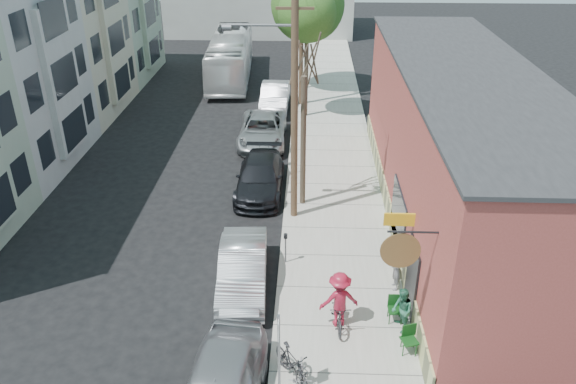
{
  "coord_description": "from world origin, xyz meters",
  "views": [
    {
      "loc": [
        3.03,
        -15.87,
        12.38
      ],
      "look_at": [
        2.22,
        4.55,
        1.5
      ],
      "focal_mm": 35.0,
      "sensor_mm": 36.0,
      "label": 1
    }
  ],
  "objects_px": {
    "tree_bare": "(303,143)",
    "tree_leafy_mid": "(307,14)",
    "patio_chair_b": "(395,310)",
    "car_2": "(260,177)",
    "patio_chair_a": "(409,340)",
    "car_4": "(275,97)",
    "parking_meter_far": "(292,158)",
    "patron_grey": "(397,269)",
    "parked_bike_a": "(292,364)",
    "parked_bike_b": "(301,379)",
    "cyclist": "(339,299)",
    "patron_green": "(402,310)",
    "car_3": "(262,130)",
    "sign_post": "(279,348)",
    "car_1": "(243,269)",
    "bus": "(230,57)",
    "tree_leafy_far": "(308,5)",
    "utility_pole_near": "(293,98)",
    "parking_meter_near": "(286,243)"
  },
  "relations": [
    {
      "from": "cyclist",
      "to": "patron_grey",
      "type": "bearing_deg",
      "value": -149.19
    },
    {
      "from": "utility_pole_near",
      "to": "parked_bike_a",
      "type": "bearing_deg",
      "value": -88.23
    },
    {
      "from": "utility_pole_near",
      "to": "car_3",
      "type": "distance_m",
      "value": 9.64
    },
    {
      "from": "patio_chair_b",
      "to": "car_4",
      "type": "distance_m",
      "value": 21.18
    },
    {
      "from": "patio_chair_a",
      "to": "patron_grey",
      "type": "relative_size",
      "value": 0.54
    },
    {
      "from": "tree_leafy_mid",
      "to": "patio_chair_a",
      "type": "relative_size",
      "value": 8.94
    },
    {
      "from": "car_3",
      "to": "patron_grey",
      "type": "bearing_deg",
      "value": -67.11
    },
    {
      "from": "patron_green",
      "to": "car_2",
      "type": "relative_size",
      "value": 0.3
    },
    {
      "from": "tree_bare",
      "to": "parking_meter_far",
      "type": "bearing_deg",
      "value": 100.59
    },
    {
      "from": "parked_bike_a",
      "to": "car_1",
      "type": "height_order",
      "value": "car_1"
    },
    {
      "from": "tree_leafy_far",
      "to": "patron_grey",
      "type": "distance_m",
      "value": 23.75
    },
    {
      "from": "car_3",
      "to": "patio_chair_a",
      "type": "bearing_deg",
      "value": -71.26
    },
    {
      "from": "parking_meter_far",
      "to": "sign_post",
      "type": "bearing_deg",
      "value": -89.59
    },
    {
      "from": "sign_post",
      "to": "car_4",
      "type": "distance_m",
      "value": 23.81
    },
    {
      "from": "car_4",
      "to": "parking_meter_near",
      "type": "bearing_deg",
      "value": -84.88
    },
    {
      "from": "patron_grey",
      "to": "patron_green",
      "type": "xyz_separation_m",
      "value": [
        -0.12,
        -2.13,
        -0.05
      ]
    },
    {
      "from": "car_2",
      "to": "patio_chair_a",
      "type": "bearing_deg",
      "value": -62.45
    },
    {
      "from": "patio_chair_b",
      "to": "cyclist",
      "type": "bearing_deg",
      "value": -173.64
    },
    {
      "from": "parking_meter_far",
      "to": "patio_chair_b",
      "type": "bearing_deg",
      "value": -71.13
    },
    {
      "from": "parked_bike_b",
      "to": "car_2",
      "type": "height_order",
      "value": "car_2"
    },
    {
      "from": "parked_bike_a",
      "to": "parked_bike_b",
      "type": "height_order",
      "value": "parked_bike_a"
    },
    {
      "from": "patron_grey",
      "to": "car_3",
      "type": "distance_m",
      "value": 14.33
    },
    {
      "from": "utility_pole_near",
      "to": "patio_chair_b",
      "type": "xyz_separation_m",
      "value": [
        3.52,
        -6.64,
        -4.82
      ]
    },
    {
      "from": "car_3",
      "to": "car_4",
      "type": "bearing_deg",
      "value": 85.88
    },
    {
      "from": "tree_leafy_far",
      "to": "patron_grey",
      "type": "height_order",
      "value": "tree_leafy_far"
    },
    {
      "from": "tree_leafy_far",
      "to": "parked_bike_b",
      "type": "bearing_deg",
      "value": -89.72
    },
    {
      "from": "car_3",
      "to": "parked_bike_b",
      "type": "bearing_deg",
      "value": -82.69
    },
    {
      "from": "parking_meter_far",
      "to": "tree_leafy_mid",
      "type": "xyz_separation_m",
      "value": [
        0.55,
        8.31,
        5.32
      ]
    },
    {
      "from": "parked_bike_a",
      "to": "car_3",
      "type": "relative_size",
      "value": 0.33
    },
    {
      "from": "patio_chair_b",
      "to": "tree_leafy_mid",
      "type": "bearing_deg",
      "value": 98.76
    },
    {
      "from": "tree_leafy_mid",
      "to": "sign_post",
      "type": "bearing_deg",
      "value": -91.16
    },
    {
      "from": "sign_post",
      "to": "car_2",
      "type": "relative_size",
      "value": 0.54
    },
    {
      "from": "patron_grey",
      "to": "car_1",
      "type": "height_order",
      "value": "patron_grey"
    },
    {
      "from": "patio_chair_b",
      "to": "cyclist",
      "type": "distance_m",
      "value": 1.91
    },
    {
      "from": "parking_meter_far",
      "to": "patio_chair_a",
      "type": "distance_m",
      "value": 12.73
    },
    {
      "from": "tree_leafy_mid",
      "to": "car_1",
      "type": "distance_m",
      "value": 18.22
    },
    {
      "from": "patio_chair_a",
      "to": "parked_bike_a",
      "type": "bearing_deg",
      "value": -178.2
    },
    {
      "from": "sign_post",
      "to": "utility_pole_near",
      "type": "relative_size",
      "value": 0.28
    },
    {
      "from": "patio_chair_b",
      "to": "patron_green",
      "type": "relative_size",
      "value": 0.58
    },
    {
      "from": "patio_chair_a",
      "to": "patio_chair_b",
      "type": "xyz_separation_m",
      "value": [
        -0.24,
        1.4,
        0.0
      ]
    },
    {
      "from": "sign_post",
      "to": "parked_bike_a",
      "type": "height_order",
      "value": "sign_post"
    },
    {
      "from": "patio_chair_a",
      "to": "car_4",
      "type": "bearing_deg",
      "value": 86.35
    },
    {
      "from": "parked_bike_a",
      "to": "car_2",
      "type": "height_order",
      "value": "car_2"
    },
    {
      "from": "patio_chair_a",
      "to": "bus",
      "type": "distance_m",
      "value": 30.05
    },
    {
      "from": "parking_meter_far",
      "to": "parked_bike_a",
      "type": "xyz_separation_m",
      "value": [
        0.43,
        -13.31,
        -0.29
      ]
    },
    {
      "from": "car_1",
      "to": "parked_bike_a",
      "type": "bearing_deg",
      "value": -70.46
    },
    {
      "from": "car_4",
      "to": "bus",
      "type": "xyz_separation_m",
      "value": [
        -3.73,
        6.67,
        0.83
      ]
    },
    {
      "from": "tree_bare",
      "to": "tree_leafy_mid",
      "type": "distance_m",
      "value": 11.72
    },
    {
      "from": "tree_bare",
      "to": "cyclist",
      "type": "bearing_deg",
      "value": -80.86
    },
    {
      "from": "patron_green",
      "to": "car_4",
      "type": "height_order",
      "value": "patron_green"
    }
  ]
}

